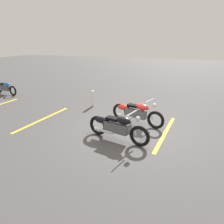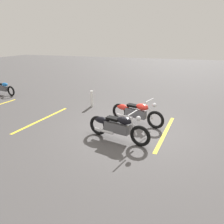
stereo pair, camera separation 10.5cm
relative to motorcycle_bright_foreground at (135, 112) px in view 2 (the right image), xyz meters
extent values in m
plane|color=#474444|center=(-0.07, 0.80, -0.46)|extent=(60.00, 60.00, 0.00)
torus|color=black|center=(-0.81, 0.23, -0.13)|extent=(0.67, 0.29, 0.67)
torus|color=black|center=(0.69, -0.20, -0.13)|extent=(0.67, 0.29, 0.67)
cube|color=#59595E|center=(-0.01, 0.00, -0.04)|extent=(0.87, 0.44, 0.32)
ellipsoid|color=red|center=(-0.27, 0.07, 0.26)|extent=(0.58, 0.41, 0.24)
ellipsoid|color=red|center=(0.54, -0.16, 0.10)|extent=(0.60, 0.39, 0.22)
cube|color=black|center=(0.12, -0.04, 0.24)|extent=(0.49, 0.35, 0.09)
cylinder|color=silver|center=(-0.58, 0.17, 0.13)|extent=(0.27, 0.13, 0.56)
cylinder|color=silver|center=(-0.54, 0.15, 0.56)|extent=(0.21, 0.61, 0.04)
sphere|color=silver|center=(-0.73, 0.21, 0.42)|extent=(0.15, 0.15, 0.15)
cylinder|color=silver|center=(0.41, 0.02, -0.20)|extent=(0.70, 0.28, 0.09)
torus|color=black|center=(-0.58, 1.76, -0.13)|extent=(0.68, 0.26, 0.67)
torus|color=black|center=(0.95, 1.41, -0.13)|extent=(0.68, 0.26, 0.67)
cube|color=#59595E|center=(0.23, 1.58, -0.04)|extent=(0.87, 0.40, 0.32)
ellipsoid|color=black|center=(-0.03, 1.63, 0.26)|extent=(0.57, 0.39, 0.24)
ellipsoid|color=black|center=(0.79, 1.45, 0.10)|extent=(0.60, 0.36, 0.22)
cube|color=black|center=(0.36, 1.55, 0.24)|extent=(0.48, 0.33, 0.09)
cylinder|color=silver|center=(-0.35, 1.71, 0.13)|extent=(0.27, 0.11, 0.56)
cylinder|color=silver|center=(-0.30, 1.70, 0.56)|extent=(0.17, 0.61, 0.04)
sphere|color=silver|center=(-0.50, 1.74, 0.42)|extent=(0.15, 0.15, 0.15)
cylinder|color=silver|center=(0.65, 1.62, -0.20)|extent=(0.70, 0.24, 0.09)
torus|color=black|center=(7.68, -1.76, -0.17)|extent=(0.58, 0.20, 0.58)
cube|color=#59595E|center=(8.38, -1.89, -0.10)|extent=(0.75, 0.32, 0.28)
ellipsoid|color=blue|center=(8.16, -1.85, 0.16)|extent=(0.48, 0.32, 0.21)
cube|color=black|center=(8.49, -1.91, 0.14)|extent=(0.41, 0.27, 0.08)
cylinder|color=white|center=(2.50, -1.49, -0.08)|extent=(0.14, 0.14, 0.77)
cube|color=yellow|center=(-1.21, 0.50, -0.46)|extent=(0.38, 3.20, 0.01)
cube|color=yellow|center=(3.66, 0.83, -0.46)|extent=(0.38, 3.20, 0.01)
camera|label=1|loc=(-1.84, 7.57, 2.66)|focal=34.44mm
camera|label=2|loc=(-1.74, 7.60, 2.66)|focal=34.44mm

